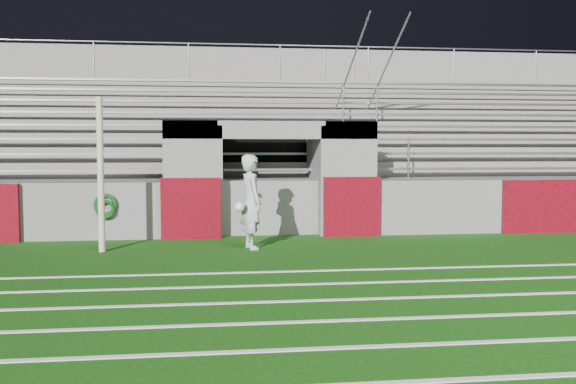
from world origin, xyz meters
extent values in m
plane|color=#12440B|center=(0.00, 0.00, 0.00)|extent=(90.00, 90.00, 0.00)
cylinder|color=beige|center=(-3.47, 1.45, 1.49)|extent=(0.13, 0.13, 2.97)
cube|color=white|center=(0.00, -6.00, 0.01)|extent=(28.00, 0.09, 0.01)
cube|color=white|center=(0.00, -5.00, 0.01)|extent=(28.00, 0.09, 0.01)
cube|color=white|center=(0.00, -4.00, 0.01)|extent=(28.00, 0.09, 0.01)
cube|color=white|center=(0.00, -3.00, 0.01)|extent=(28.00, 0.09, 0.01)
cube|color=white|center=(0.00, -2.00, 0.01)|extent=(28.00, 0.09, 0.01)
cube|color=white|center=(0.00, -1.00, 0.01)|extent=(28.00, 0.09, 0.01)
cube|color=slate|center=(-1.80, 3.50, 1.30)|extent=(1.20, 1.00, 2.60)
cube|color=slate|center=(1.80, 3.50, 1.30)|extent=(1.20, 1.00, 2.60)
cube|color=black|center=(0.00, 5.20, 1.25)|extent=(2.60, 0.20, 2.50)
cube|color=slate|center=(-1.15, 4.10, 1.25)|extent=(0.10, 2.20, 2.50)
cube|color=slate|center=(1.15, 4.10, 1.25)|extent=(0.10, 2.20, 2.50)
cube|color=slate|center=(0.00, 3.50, 2.40)|extent=(4.80, 1.00, 0.40)
cube|color=slate|center=(0.00, 7.35, 1.15)|extent=(26.00, 8.00, 0.20)
cube|color=slate|center=(0.00, 7.35, 0.53)|extent=(26.00, 8.00, 1.05)
cube|color=#520710|center=(-1.80, 2.94, 0.68)|extent=(1.30, 0.15, 1.35)
cube|color=#520710|center=(1.80, 2.94, 0.68)|extent=(1.30, 0.15, 1.35)
cube|color=#520710|center=(6.50, 2.94, 0.62)|extent=(2.20, 0.15, 1.25)
cube|color=gray|center=(0.00, 4.43, 1.47)|extent=(23.00, 0.28, 0.06)
cube|color=slate|center=(0.00, 5.28, 1.44)|extent=(24.00, 0.75, 0.38)
cube|color=gray|center=(0.00, 5.18, 1.85)|extent=(23.00, 0.28, 0.06)
cube|color=slate|center=(0.00, 6.03, 1.63)|extent=(24.00, 0.75, 0.76)
cube|color=gray|center=(0.00, 5.93, 2.23)|extent=(23.00, 0.28, 0.06)
cube|color=slate|center=(0.00, 6.78, 1.82)|extent=(24.00, 0.75, 1.14)
cube|color=gray|center=(0.00, 6.68, 2.61)|extent=(23.00, 0.28, 0.06)
cube|color=slate|center=(0.00, 7.53, 2.01)|extent=(24.00, 0.75, 1.52)
cube|color=gray|center=(0.00, 7.43, 2.99)|extent=(23.00, 0.28, 0.06)
cube|color=slate|center=(0.00, 8.28, 2.20)|extent=(24.00, 0.75, 1.90)
cube|color=gray|center=(0.00, 8.18, 3.37)|extent=(23.00, 0.28, 0.06)
cube|color=slate|center=(0.00, 9.03, 2.39)|extent=(24.00, 0.75, 2.28)
cube|color=gray|center=(0.00, 8.93, 3.75)|extent=(23.00, 0.28, 0.06)
cube|color=slate|center=(0.00, 9.78, 2.58)|extent=(24.00, 0.75, 2.66)
cube|color=gray|center=(0.00, 9.68, 4.13)|extent=(23.00, 0.28, 0.06)
cube|color=slate|center=(0.00, 10.45, 2.65)|extent=(26.00, 0.60, 5.29)
cylinder|color=#A5A8AD|center=(2.50, 4.15, 1.75)|extent=(0.05, 0.05, 1.00)
cylinder|color=#A5A8AD|center=(2.50, 7.15, 3.27)|extent=(0.05, 0.05, 1.00)
cylinder|color=#A5A8AD|center=(2.50, 10.15, 4.79)|extent=(0.05, 0.05, 1.00)
cylinder|color=#A5A8AD|center=(2.50, 7.15, 3.77)|extent=(0.05, 6.02, 3.08)
cylinder|color=#A5A8AD|center=(3.50, 4.15, 1.75)|extent=(0.05, 0.05, 1.00)
cylinder|color=#A5A8AD|center=(3.50, 7.15, 3.27)|extent=(0.05, 0.05, 1.00)
cylinder|color=#A5A8AD|center=(3.50, 10.15, 4.79)|extent=(0.05, 0.05, 1.00)
cylinder|color=#A5A8AD|center=(3.50, 7.15, 3.77)|extent=(0.05, 6.02, 3.08)
cylinder|color=#A5A8AD|center=(-5.00, 10.15, 4.84)|extent=(0.05, 0.05, 1.10)
cylinder|color=#A5A8AD|center=(-2.00, 10.15, 4.84)|extent=(0.05, 0.05, 1.10)
cylinder|color=#A5A8AD|center=(1.00, 10.15, 4.84)|extent=(0.05, 0.05, 1.10)
cylinder|color=#A5A8AD|center=(4.00, 10.15, 4.84)|extent=(0.05, 0.05, 1.10)
cylinder|color=#A5A8AD|center=(7.00, 10.15, 4.84)|extent=(0.05, 0.05, 1.10)
cylinder|color=#A5A8AD|center=(10.00, 10.15, 4.84)|extent=(0.05, 0.05, 1.10)
cylinder|color=#A5A8AD|center=(0.00, 10.15, 5.39)|extent=(24.00, 0.05, 0.05)
imported|color=silver|center=(-0.58, 1.44, 0.94)|extent=(0.60, 0.77, 1.88)
sphere|color=white|center=(-0.83, 1.16, 0.86)|extent=(0.20, 0.20, 0.20)
torus|color=#0E4612|center=(-3.62, 2.95, 0.77)|extent=(0.50, 0.09, 0.50)
torus|color=#0C3E11|center=(-3.62, 2.90, 0.68)|extent=(0.42, 0.08, 0.42)
camera|label=1|loc=(-1.45, -11.19, 2.02)|focal=40.00mm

